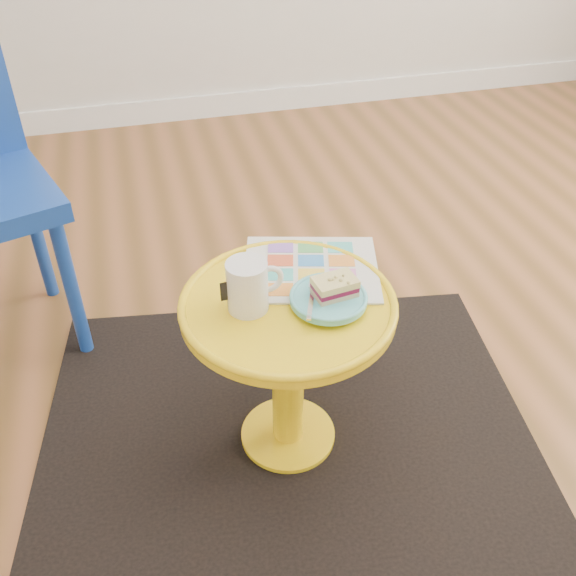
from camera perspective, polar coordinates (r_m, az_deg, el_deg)
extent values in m
plane|color=brown|center=(2.04, 12.40, -5.44)|extent=(4.00, 4.00, 0.00)
cube|color=white|center=(3.63, -1.17, 16.39)|extent=(4.00, 0.02, 0.12)
cube|color=black|center=(1.76, 0.00, -13.03)|extent=(1.45, 1.28, 0.01)
cylinder|color=yellow|center=(1.76, 0.00, -12.89)|extent=(0.25, 0.25, 0.02)
cylinder|color=yellow|center=(1.59, 0.00, -7.84)|extent=(0.08, 0.08, 0.42)
cylinder|color=yellow|center=(1.44, 0.00, -1.65)|extent=(0.49, 0.49, 0.02)
cylinder|color=#173D9A|center=(1.95, -18.62, -0.26)|extent=(0.04, 0.04, 0.46)
cylinder|color=#173D9A|center=(2.24, -21.39, 4.28)|extent=(0.04, 0.04, 0.46)
cube|color=silver|center=(1.54, 2.07, 1.73)|extent=(0.38, 0.34, 0.01)
cylinder|color=white|center=(1.39, -3.64, 0.15)|extent=(0.09, 0.09, 0.12)
torus|color=white|center=(1.40, -1.72, 0.79)|extent=(0.07, 0.02, 0.07)
cylinder|color=#D1B78C|center=(1.36, -3.72, 1.93)|extent=(0.08, 0.08, 0.01)
cylinder|color=#5FC3CA|center=(1.43, 3.60, -1.26)|extent=(0.07, 0.07, 0.01)
cylinder|color=#5FC3CA|center=(1.42, 3.62, -0.96)|extent=(0.17, 0.17, 0.01)
cube|color=#D3BC8C|center=(1.42, 4.15, -0.34)|extent=(0.10, 0.07, 0.01)
cube|color=maroon|center=(1.41, 4.17, 0.06)|extent=(0.10, 0.07, 0.01)
cube|color=#EADB8C|center=(1.40, 4.20, 0.52)|extent=(0.10, 0.07, 0.02)
cube|color=silver|center=(1.39, 2.06, -1.35)|extent=(0.05, 0.11, 0.00)
cube|color=silver|center=(1.45, 2.28, 0.36)|extent=(0.03, 0.04, 0.00)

